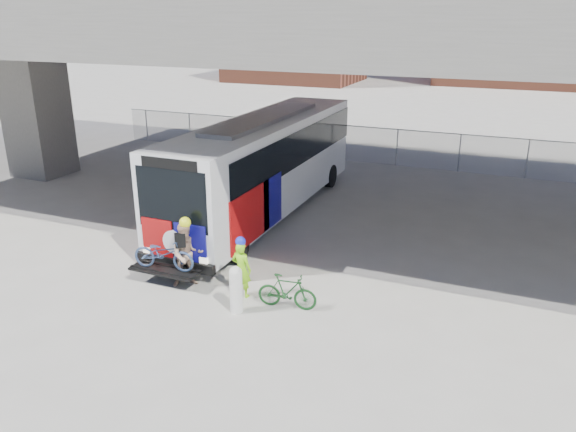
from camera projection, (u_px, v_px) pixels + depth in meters
The scene contains 9 objects.
ground at pixel (282, 249), 18.09m from camera, with size 160.00×160.00×0.00m, color #9E9991.
bus at pixel (265, 159), 20.72m from camera, with size 2.67×12.97×3.69m.
overpass at pixel (327, 33), 19.33m from camera, with size 40.00×16.00×7.95m.
chainlink_fence at pixel (378, 136), 27.99m from camera, with size 30.00×0.06×30.00m.
brick_buildings at pixel (480, 32), 57.55m from camera, with size 54.00×22.00×12.00m.
bollard at pixel (236, 288), 14.09m from camera, with size 0.33×0.33×1.26m.
cyclist_hivis at pixel (241, 268), 14.85m from camera, with size 0.59×0.41×1.71m.
cyclist_tan at pixel (187, 254), 15.42m from camera, with size 1.13×1.11×2.02m.
bike_parked at pixel (287, 292), 14.35m from camera, with size 0.44×1.56×0.94m, color #15441B.
Camera 1 is at (6.68, -15.25, 7.16)m, focal length 35.00 mm.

